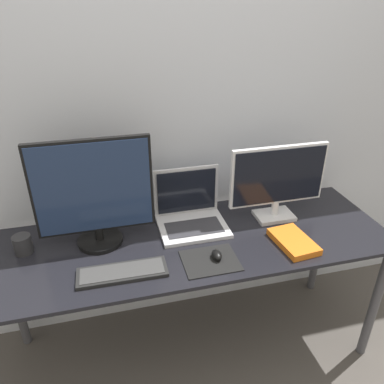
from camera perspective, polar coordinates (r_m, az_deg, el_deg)
name	(u,v)px	position (r m, az deg, el deg)	size (l,w,h in m)	color
wall_back	(172,107)	(1.88, -3.02, 12.77)	(7.00, 0.05, 2.50)	silver
desk	(192,254)	(1.82, -0.05, -9.48)	(1.89, 0.63, 0.72)	black
monitor_left	(94,194)	(1.68, -14.71, -0.29)	(0.52, 0.21, 0.50)	black
monitor_right	(278,180)	(1.88, 12.96, 1.74)	(0.49, 0.14, 0.39)	silver
laptop	(190,212)	(1.85, -0.27, -3.04)	(0.33, 0.27, 0.27)	silver
keyboard	(122,272)	(1.60, -10.55, -11.93)	(0.37, 0.13, 0.02)	black
mousepad	(210,261)	(1.64, 2.79, -10.40)	(0.24, 0.20, 0.00)	black
mouse	(217,255)	(1.64, 3.79, -9.55)	(0.04, 0.07, 0.03)	black
book	(293,241)	(1.79, 15.20, -7.29)	(0.17, 0.25, 0.03)	orange
mug	(23,244)	(1.82, -24.39, -7.29)	(0.08, 0.08, 0.09)	#262628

